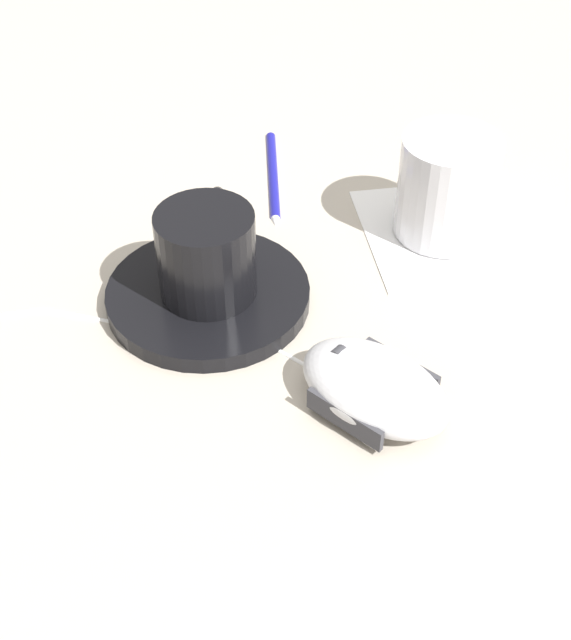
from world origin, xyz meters
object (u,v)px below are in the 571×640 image
Objects in this scene: coffee_cup at (207,252)px; pen at (273,174)px; computer_mouse at (374,387)px; saucer at (208,295)px; drinking_glass at (447,187)px.

pen is at bearing 175.08° from coffee_cup.
saucer is at bearing -122.41° from computer_mouse.
pen is at bearing 174.68° from saucer.
computer_mouse is 1.51× the size of drinking_glass.
computer_mouse is at bearing 57.59° from saucer.
drinking_glass is (-0.12, 0.17, -0.00)m from coffee_cup.
saucer is 0.16m from computer_mouse.
computer_mouse is (0.09, 0.13, -0.03)m from coffee_cup.
saucer is 0.21m from drinking_glass.
coffee_cup is 0.70× the size of pen.
coffee_cup reaches higher than pen.
drinking_glass is at bearing 69.69° from pen.
computer_mouse reaches higher than saucer.
drinking_glass reaches higher than coffee_cup.
pen is (-0.18, 0.02, -0.00)m from saucer.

